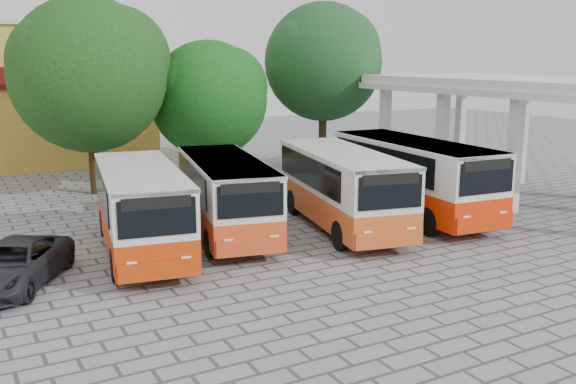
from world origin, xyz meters
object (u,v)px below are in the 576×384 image
bus_far_left (141,204)px  parked_car (14,264)px  bus_far_right (413,173)px  bus_centre_right (342,184)px  bus_centre_left (226,191)px

bus_far_left → parked_car: (-4.07, -1.31, -1.00)m
bus_far_left → bus_far_right: bus_far_right is taller
bus_centre_right → parked_car: bearing=-164.4°
bus_centre_right → bus_centre_left: bearing=175.2°
bus_centre_left → bus_far_right: 7.76m
bus_far_left → bus_centre_left: bearing=21.3°
bus_centre_left → parked_car: size_ratio=1.78×
bus_centre_right → bus_far_right: bus_far_right is taller
bus_centre_left → bus_far_left: bearing=-156.3°
bus_far_right → parked_car: 15.12m
parked_car → bus_far_right: bearing=34.1°
bus_centre_right → bus_far_right: size_ratio=0.98×
bus_far_right → bus_far_left: bearing=-177.6°
bus_far_left → parked_car: bus_far_left is taller
bus_far_left → bus_centre_left: (3.29, 0.68, -0.03)m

